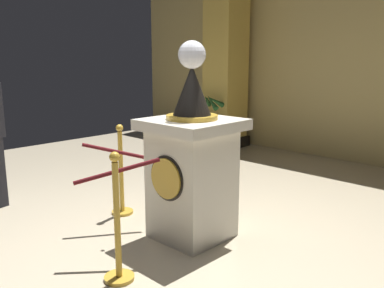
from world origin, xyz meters
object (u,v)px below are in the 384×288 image
(potted_palm_left, at_px, (206,132))
(pedestal_clock, at_px, (192,164))
(stanchion_near, at_px, (122,183))
(stanchion_far, at_px, (118,237))

(potted_palm_left, bearing_deg, pedestal_clock, -49.94)
(stanchion_near, distance_m, potted_palm_left, 3.39)
(potted_palm_left, bearing_deg, stanchion_far, -56.22)
(pedestal_clock, height_order, stanchion_far, pedestal_clock)
(stanchion_near, relative_size, potted_palm_left, 0.93)
(potted_palm_left, bearing_deg, stanchion_near, -64.01)
(stanchion_near, relative_size, stanchion_far, 0.98)
(pedestal_clock, bearing_deg, stanchion_far, -81.04)
(stanchion_far, distance_m, potted_palm_left, 4.73)
(stanchion_far, bearing_deg, pedestal_clock, 98.96)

